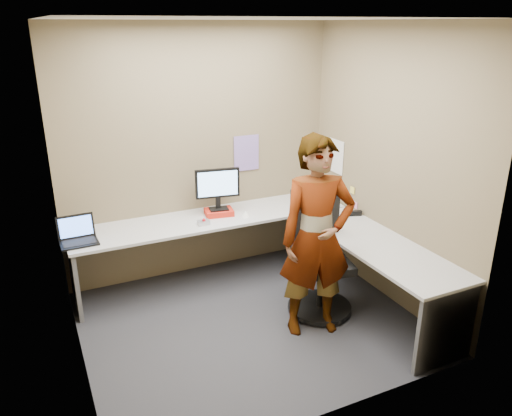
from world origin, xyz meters
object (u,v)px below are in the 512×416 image
person (317,238)px  office_chair (319,264)px  desk (273,243)px  monitor (218,186)px

person → office_chair: bearing=65.2°
desk → person: size_ratio=1.64×
desk → person: (0.07, -0.70, 0.32)m
desk → person: bearing=-84.7°
office_chair → monitor: bearing=132.2°
desk → monitor: bearing=117.7°
desk → office_chair: bearing=-56.1°
desk → office_chair: 0.52m
desk → monitor: monitor is taller
monitor → person: (0.40, -1.34, -0.14)m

